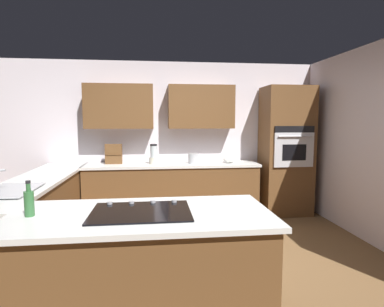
{
  "coord_description": "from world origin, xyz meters",
  "views": [
    {
      "loc": [
        0.37,
        3.39,
        1.61
      ],
      "look_at": [
        -0.19,
        -1.35,
        1.1
      ],
      "focal_mm": 29.3,
      "sensor_mm": 36.0,
      "label": 1
    }
  ],
  "objects_px": {
    "mixing_bowl": "(229,159)",
    "spice_rack": "(114,154)",
    "oil_bottle": "(29,202)",
    "blender": "(154,155)",
    "cooktop": "(141,211)",
    "wall_oven": "(286,151)",
    "kettle": "(193,158)",
    "sink_unit": "(9,190)"
  },
  "relations": [
    {
      "from": "cooktop",
      "to": "mixing_bowl",
      "type": "relative_size",
      "value": 3.7
    },
    {
      "from": "sink_unit",
      "to": "spice_rack",
      "type": "bearing_deg",
      "value": -111.92
    },
    {
      "from": "cooktop",
      "to": "oil_bottle",
      "type": "height_order",
      "value": "oil_bottle"
    },
    {
      "from": "wall_oven",
      "to": "blender",
      "type": "relative_size",
      "value": 6.66
    },
    {
      "from": "sink_unit",
      "to": "oil_bottle",
      "type": "height_order",
      "value": "oil_bottle"
    },
    {
      "from": "oil_bottle",
      "to": "sink_unit",
      "type": "bearing_deg",
      "value": -58.86
    },
    {
      "from": "cooktop",
      "to": "mixing_bowl",
      "type": "bearing_deg",
      "value": -116.43
    },
    {
      "from": "wall_oven",
      "to": "kettle",
      "type": "height_order",
      "value": "wall_oven"
    },
    {
      "from": "sink_unit",
      "to": "cooktop",
      "type": "relative_size",
      "value": 0.92
    },
    {
      "from": "spice_rack",
      "to": "kettle",
      "type": "height_order",
      "value": "spice_rack"
    },
    {
      "from": "mixing_bowl",
      "to": "spice_rack",
      "type": "relative_size",
      "value": 0.63
    },
    {
      "from": "blender",
      "to": "mixing_bowl",
      "type": "bearing_deg",
      "value": 180.0
    },
    {
      "from": "wall_oven",
      "to": "oil_bottle",
      "type": "distance_m",
      "value": 4.16
    },
    {
      "from": "wall_oven",
      "to": "oil_bottle",
      "type": "height_order",
      "value": "wall_oven"
    },
    {
      "from": "oil_bottle",
      "to": "kettle",
      "type": "bearing_deg",
      "value": -120.11
    },
    {
      "from": "wall_oven",
      "to": "sink_unit",
      "type": "height_order",
      "value": "wall_oven"
    },
    {
      "from": "oil_bottle",
      "to": "wall_oven",
      "type": "bearing_deg",
      "value": -139.38
    },
    {
      "from": "sink_unit",
      "to": "spice_rack",
      "type": "height_order",
      "value": "spice_rack"
    },
    {
      "from": "blender",
      "to": "kettle",
      "type": "bearing_deg",
      "value": 180.0
    },
    {
      "from": "cooktop",
      "to": "kettle",
      "type": "relative_size",
      "value": 4.37
    },
    {
      "from": "cooktop",
      "to": "blender",
      "type": "xyz_separation_m",
      "value": [
        -0.09,
        -2.69,
        0.13
      ]
    },
    {
      "from": "blender",
      "to": "mixing_bowl",
      "type": "xyz_separation_m",
      "value": [
        -1.25,
        0.0,
        -0.08
      ]
    },
    {
      "from": "blender",
      "to": "spice_rack",
      "type": "relative_size",
      "value": 1.01
    },
    {
      "from": "blender",
      "to": "oil_bottle",
      "type": "relative_size",
      "value": 1.21
    },
    {
      "from": "sink_unit",
      "to": "kettle",
      "type": "relative_size",
      "value": 4.03
    },
    {
      "from": "sink_unit",
      "to": "blender",
      "type": "height_order",
      "value": "blender"
    },
    {
      "from": "blender",
      "to": "spice_rack",
      "type": "bearing_deg",
      "value": -9.18
    },
    {
      "from": "cooktop",
      "to": "oil_bottle",
      "type": "relative_size",
      "value": 2.83
    },
    {
      "from": "mixing_bowl",
      "to": "kettle",
      "type": "xyz_separation_m",
      "value": [
        0.6,
        0.0,
        0.03
      ]
    },
    {
      "from": "wall_oven",
      "to": "spice_rack",
      "type": "relative_size",
      "value": 6.72
    },
    {
      "from": "sink_unit",
      "to": "cooktop",
      "type": "xyz_separation_m",
      "value": [
        -1.34,
        0.86,
        -0.01
      ]
    },
    {
      "from": "oil_bottle",
      "to": "blender",
      "type": "bearing_deg",
      "value": -108.68
    },
    {
      "from": "sink_unit",
      "to": "oil_bottle",
      "type": "xyz_separation_m",
      "value": [
        -0.52,
        0.86,
        0.09
      ]
    },
    {
      "from": "wall_oven",
      "to": "cooktop",
      "type": "relative_size",
      "value": 2.86
    },
    {
      "from": "oil_bottle",
      "to": "mixing_bowl",
      "type": "bearing_deg",
      "value": -128.77
    },
    {
      "from": "cooktop",
      "to": "oil_bottle",
      "type": "distance_m",
      "value": 0.83
    },
    {
      "from": "sink_unit",
      "to": "blender",
      "type": "relative_size",
      "value": 2.15
    },
    {
      "from": "cooktop",
      "to": "sink_unit",
      "type": "bearing_deg",
      "value": -32.69
    },
    {
      "from": "kettle",
      "to": "oil_bottle",
      "type": "xyz_separation_m",
      "value": [
        1.56,
        2.69,
        0.02
      ]
    },
    {
      "from": "wall_oven",
      "to": "spice_rack",
      "type": "bearing_deg",
      "value": -1.66
    },
    {
      "from": "spice_rack",
      "to": "kettle",
      "type": "relative_size",
      "value": 1.86
    },
    {
      "from": "wall_oven",
      "to": "spice_rack",
      "type": "xyz_separation_m",
      "value": [
        2.9,
        -0.08,
        -0.03
      ]
    }
  ]
}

